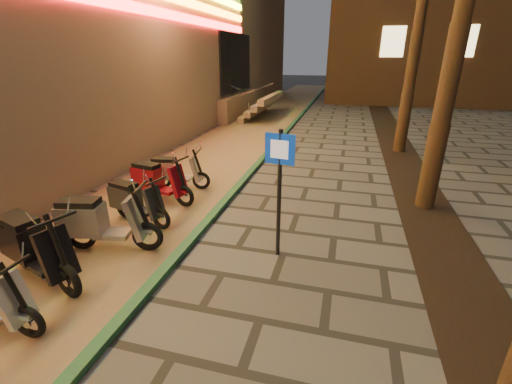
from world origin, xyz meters
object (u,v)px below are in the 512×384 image
(pedestrian_sign, at_px, (279,177))
(scooter_11, at_px, (173,171))
(scooter_8, at_px, (98,222))
(scooter_10, at_px, (156,181))
(scooter_9, at_px, (133,201))
(scooter_7, at_px, (32,246))

(pedestrian_sign, height_order, scooter_11, pedestrian_sign)
(scooter_8, distance_m, scooter_11, 3.08)
(scooter_8, height_order, scooter_11, scooter_8)
(pedestrian_sign, distance_m, scooter_8, 3.26)
(scooter_8, distance_m, scooter_10, 2.25)
(pedestrian_sign, bearing_deg, scooter_10, 161.87)
(pedestrian_sign, distance_m, scooter_9, 3.31)
(scooter_7, bearing_deg, scooter_9, 98.45)
(scooter_9, xyz_separation_m, scooter_10, (-0.11, 1.10, 0.04))
(scooter_9, bearing_deg, pedestrian_sign, 4.49)
(scooter_7, distance_m, scooter_10, 3.22)
(scooter_8, height_order, scooter_10, scooter_8)
(scooter_7, relative_size, scooter_11, 1.18)
(pedestrian_sign, relative_size, scooter_8, 1.23)
(pedestrian_sign, relative_size, scooter_10, 1.33)
(pedestrian_sign, bearing_deg, scooter_11, 151.26)
(pedestrian_sign, distance_m, scooter_7, 3.92)
(pedestrian_sign, distance_m, scooter_11, 4.17)
(scooter_7, distance_m, scooter_9, 2.14)
(pedestrian_sign, xyz_separation_m, scooter_9, (-3.13, 0.50, -0.97))
(pedestrian_sign, relative_size, scooter_11, 1.45)
(scooter_8, distance_m, scooter_9, 1.15)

